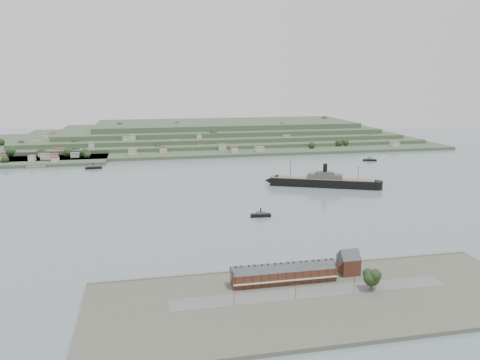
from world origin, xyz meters
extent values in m
plane|color=slate|center=(0.00, 0.00, 0.00)|extent=(1400.00, 1400.00, 0.00)
cube|color=#4C5142|center=(0.00, -188.00, 1.00)|extent=(220.00, 80.00, 2.00)
cube|color=slate|center=(0.00, -149.00, 1.30)|extent=(220.00, 2.00, 2.60)
cube|color=#595959|center=(0.00, -182.00, 2.05)|extent=(140.00, 12.00, 0.10)
cube|color=#4F281C|center=(-10.00, -168.00, 5.50)|extent=(55.00, 8.00, 7.00)
cube|color=#323439|center=(-10.00, -168.00, 9.00)|extent=(55.60, 8.15, 8.15)
cube|color=#ABA897|center=(-10.00, -172.80, 5.00)|extent=(55.00, 1.60, 0.25)
cube|color=#4F281C|center=(-37.50, -168.00, 10.00)|extent=(0.50, 8.40, 3.00)
cube|color=#4F281C|center=(17.50, -168.00, 10.00)|extent=(0.50, 8.40, 3.00)
cube|color=#2F211A|center=(-32.00, -168.00, 11.40)|extent=(0.90, 1.40, 3.20)
cube|color=#2F211A|center=(-26.50, -168.00, 11.40)|extent=(0.90, 1.40, 3.20)
cube|color=#2F211A|center=(-12.75, -168.00, 11.40)|extent=(0.90, 1.40, 3.20)
cube|color=#2F211A|center=(-7.25, -168.00, 11.40)|extent=(0.90, 1.40, 3.20)
cube|color=#2F211A|center=(6.50, -168.00, 11.40)|extent=(0.90, 1.40, 3.20)
cube|color=#2F211A|center=(12.00, -168.00, 11.40)|extent=(0.90, 1.40, 3.20)
cube|color=#4F281C|center=(27.50, -164.00, 6.50)|extent=(10.00, 10.00, 9.00)
cube|color=#323439|center=(27.50, -164.00, 11.00)|extent=(10.40, 10.18, 10.18)
cube|color=#334A31|center=(0.00, 360.00, 2.00)|extent=(760.00, 260.00, 4.00)
cube|color=#334A31|center=(20.00, 385.00, 6.50)|extent=(680.00, 220.00, 5.00)
cube|color=#334A31|center=(35.00, 400.00, 12.00)|extent=(600.00, 200.00, 6.00)
cube|color=#334A31|center=(50.00, 415.00, 18.50)|extent=(520.00, 180.00, 7.00)
cube|color=#334A31|center=(65.00, 430.00, 26.00)|extent=(440.00, 160.00, 8.00)
cube|color=#334A31|center=(-200.00, 250.00, 2.00)|extent=(150.00, 90.00, 4.00)
cube|color=slate|center=(-205.00, 208.00, 1.40)|extent=(22.00, 14.00, 2.80)
cube|color=black|center=(93.59, 41.28, 3.96)|extent=(99.01, 52.44, 7.92)
cone|color=black|center=(46.75, 61.25, 3.96)|extent=(17.82, 17.82, 13.58)
cylinder|color=black|center=(140.43, 21.30, 3.96)|extent=(13.58, 13.58, 7.92)
cube|color=#74634D|center=(93.59, 41.28, 8.26)|extent=(96.48, 50.51, 0.68)
cube|color=#4E4A48|center=(95.67, 40.39, 10.75)|extent=(35.22, 22.68, 4.53)
cube|color=#4E4A48|center=(95.67, 40.39, 13.81)|extent=(19.76, 14.39, 2.83)
cylinder|color=black|center=(95.67, 40.39, 18.11)|extent=(4.07, 4.07, 10.18)
cylinder|color=#4A3722|center=(64.44, 53.70, 15.84)|extent=(0.57, 0.57, 18.11)
cylinder|color=#4A3722|center=(124.82, 27.96, 14.71)|extent=(0.57, 0.57, 15.84)
cube|color=black|center=(8.59, -46.20, 1.25)|extent=(15.95, 5.52, 2.50)
cube|color=#4E4A48|center=(8.59, -46.20, 3.13)|extent=(7.30, 3.94, 1.88)
cylinder|color=black|center=(8.59, -46.20, 5.21)|extent=(1.04, 1.04, 3.65)
cube|color=black|center=(-137.36, 184.36, 1.26)|extent=(19.14, 6.15, 2.52)
cube|color=#4E4A48|center=(-137.36, 184.36, 3.15)|extent=(8.70, 4.60, 1.89)
cylinder|color=black|center=(-137.36, 184.36, 5.25)|extent=(1.05, 1.05, 3.68)
cube|color=black|center=(208.48, 166.74, 1.15)|extent=(17.92, 9.29, 2.30)
cube|color=#4E4A48|center=(208.48, 166.74, 2.88)|extent=(8.52, 5.80, 1.73)
cylinder|color=black|center=(208.48, 166.74, 4.80)|extent=(0.96, 0.96, 3.36)
cylinder|color=#4A3722|center=(30.00, -185.43, 4.28)|extent=(1.09, 1.09, 4.55)
sphere|color=black|center=(30.00, -185.43, 8.37)|extent=(8.19, 8.19, 8.19)
sphere|color=black|center=(32.28, -184.52, 9.28)|extent=(6.37, 6.37, 6.37)
sphere|color=black|center=(28.18, -186.80, 8.83)|extent=(5.83, 5.83, 5.83)
sphere|color=black|center=(30.46, -187.43, 10.65)|extent=(5.46, 5.46, 5.46)
camera|label=1|loc=(-78.17, -383.74, 105.69)|focal=35.00mm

